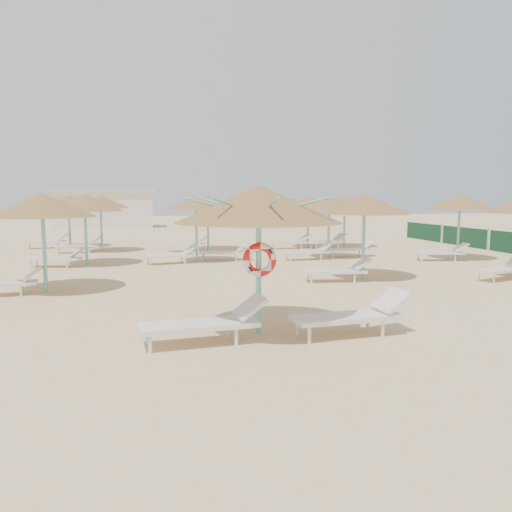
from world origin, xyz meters
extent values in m
plane|color=#D2B380|center=(0.00, 0.00, 0.00)|extent=(120.00, 120.00, 0.00)
cylinder|color=#71C4C0|center=(-0.39, -0.24, 1.19)|extent=(0.11, 0.11, 2.39)
cone|color=olive|center=(-0.39, -0.24, 2.49)|extent=(3.18, 3.18, 0.72)
cylinder|color=#71C4C0|center=(-0.39, -0.24, 2.24)|extent=(0.20, 0.20, 0.12)
cylinder|color=#71C4C0|center=(0.34, -0.24, 2.45)|extent=(1.44, 0.04, 0.36)
cylinder|color=#71C4C0|center=(0.13, 0.27, 2.45)|extent=(1.05, 1.05, 0.36)
cylinder|color=#71C4C0|center=(-0.39, 0.49, 2.45)|extent=(0.04, 1.44, 0.36)
cylinder|color=#71C4C0|center=(-0.91, 0.27, 2.45)|extent=(1.05, 1.05, 0.36)
cylinder|color=#71C4C0|center=(-1.12, -0.24, 2.45)|extent=(1.44, 0.04, 0.36)
cylinder|color=#71C4C0|center=(-0.91, -0.76, 2.45)|extent=(1.05, 1.05, 0.36)
cylinder|color=#71C4C0|center=(-0.39, -0.98, 2.45)|extent=(0.04, 1.44, 0.36)
cylinder|color=#71C4C0|center=(0.13, -0.76, 2.45)|extent=(1.05, 1.05, 0.36)
torus|color=red|center=(-0.39, -0.34, 1.44)|extent=(0.66, 0.15, 0.66)
cylinder|color=silver|center=(-2.46, -1.12, 0.16)|extent=(0.07, 0.07, 0.31)
cylinder|color=silver|center=(-2.50, -0.57, 0.16)|extent=(0.07, 0.07, 0.31)
cylinder|color=silver|center=(-0.96, -0.99, 0.16)|extent=(0.07, 0.07, 0.31)
cylinder|color=silver|center=(-1.01, -0.44, 0.16)|extent=(0.07, 0.07, 0.31)
cube|color=silver|center=(-1.59, -0.77, 0.36)|extent=(2.16, 0.87, 0.09)
cube|color=silver|center=(-0.65, -0.69, 0.62)|extent=(0.60, 0.71, 0.41)
cylinder|color=silver|center=(0.34, -1.15, 0.16)|extent=(0.07, 0.07, 0.31)
cylinder|color=silver|center=(0.30, -0.60, 0.16)|extent=(0.07, 0.07, 0.31)
cylinder|color=silver|center=(1.83, -1.02, 0.16)|extent=(0.07, 0.07, 0.31)
cylinder|color=silver|center=(1.79, -0.47, 0.16)|extent=(0.07, 0.07, 0.31)
cube|color=silver|center=(1.20, -0.80, 0.35)|extent=(2.16, 0.86, 0.09)
cube|color=silver|center=(2.14, -0.72, 0.62)|extent=(0.59, 0.71, 0.40)
cylinder|color=#71C4C0|center=(-5.25, 5.15, 1.15)|extent=(0.11, 0.11, 2.30)
cone|color=olive|center=(-5.25, 5.15, 2.40)|extent=(2.90, 2.90, 0.65)
cylinder|color=#71C4C0|center=(-5.25, 5.15, 2.15)|extent=(0.20, 0.20, 0.12)
cylinder|color=silver|center=(-5.77, 4.58, 0.14)|extent=(0.06, 0.06, 0.28)
cylinder|color=silver|center=(-5.84, 5.07, 0.14)|extent=(0.06, 0.06, 0.28)
cube|color=silver|center=(-5.51, 4.87, 0.56)|extent=(0.57, 0.66, 0.36)
cylinder|color=#71C4C0|center=(-4.77, 10.63, 1.15)|extent=(0.11, 0.11, 2.30)
cone|color=olive|center=(-4.77, 10.63, 2.40)|extent=(2.87, 2.87, 0.65)
cylinder|color=#71C4C0|center=(-4.77, 10.63, 2.15)|extent=(0.20, 0.20, 0.12)
cylinder|color=silver|center=(-6.71, 10.18, 0.14)|extent=(0.06, 0.06, 0.28)
cylinder|color=silver|center=(-6.59, 10.66, 0.14)|extent=(0.06, 0.06, 0.28)
cylinder|color=silver|center=(-5.40, 9.86, 0.14)|extent=(0.06, 0.06, 0.28)
cylinder|color=silver|center=(-5.28, 10.35, 0.14)|extent=(0.06, 0.06, 0.28)
cube|color=silver|center=(-5.87, 10.23, 0.32)|extent=(1.99, 1.05, 0.08)
cube|color=silver|center=(-5.05, 10.03, 0.56)|extent=(0.61, 0.70, 0.36)
cylinder|color=#71C4C0|center=(-4.61, 15.45, 1.15)|extent=(0.11, 0.11, 2.30)
cone|color=olive|center=(-4.61, 15.45, 2.39)|extent=(2.70, 2.70, 0.61)
cylinder|color=#71C4C0|center=(-4.61, 15.45, 2.15)|extent=(0.20, 0.20, 0.12)
cylinder|color=silver|center=(-6.48, 14.72, 0.14)|extent=(0.06, 0.06, 0.28)
cylinder|color=silver|center=(-6.53, 15.22, 0.14)|extent=(0.06, 0.06, 0.28)
cylinder|color=silver|center=(-5.13, 14.86, 0.14)|extent=(0.06, 0.06, 0.28)
cylinder|color=silver|center=(-5.19, 15.36, 0.14)|extent=(0.06, 0.06, 0.28)
cube|color=silver|center=(-5.71, 15.05, 0.32)|extent=(1.95, 0.82, 0.08)
cube|color=silver|center=(-4.86, 15.14, 0.56)|extent=(0.55, 0.65, 0.36)
cylinder|color=#71C4C0|center=(-0.52, 10.65, 1.15)|extent=(0.11, 0.11, 2.30)
cone|color=olive|center=(-0.52, 10.65, 2.38)|extent=(2.34, 2.34, 0.53)
cylinder|color=#71C4C0|center=(-0.52, 10.65, 2.15)|extent=(0.20, 0.20, 0.12)
cylinder|color=silver|center=(-2.36, 9.85, 0.14)|extent=(0.06, 0.06, 0.28)
cylinder|color=silver|center=(-2.45, 10.34, 0.14)|extent=(0.06, 0.06, 0.28)
cylinder|color=silver|center=(-1.03, 10.12, 0.14)|extent=(0.06, 0.06, 0.28)
cylinder|color=silver|center=(-1.13, 10.61, 0.14)|extent=(0.06, 0.06, 0.28)
cube|color=silver|center=(-1.62, 10.25, 0.32)|extent=(1.98, 0.98, 0.08)
cube|color=silver|center=(-0.79, 10.42, 0.56)|extent=(0.59, 0.68, 0.36)
cylinder|color=silver|center=(-0.25, 10.86, 0.14)|extent=(0.06, 0.06, 0.28)
cylinder|color=silver|center=(-0.16, 11.35, 0.14)|extent=(0.06, 0.06, 0.28)
cylinder|color=silver|center=(1.07, 10.60, 0.14)|extent=(0.06, 0.06, 0.28)
cylinder|color=silver|center=(1.17, 11.09, 0.14)|extent=(0.06, 0.06, 0.28)
cube|color=silver|center=(0.58, 10.95, 0.32)|extent=(1.98, 0.98, 0.08)
cube|color=silver|center=(1.41, 10.79, 0.56)|extent=(0.59, 0.68, 0.36)
cylinder|color=#71C4C0|center=(0.47, 15.05, 1.15)|extent=(0.11, 0.11, 2.30)
cone|color=olive|center=(0.47, 15.05, 2.39)|extent=(2.73, 2.73, 0.61)
cylinder|color=#71C4C0|center=(0.47, 15.05, 2.15)|extent=(0.20, 0.20, 0.12)
cylinder|color=silver|center=(-1.43, 14.42, 0.14)|extent=(0.06, 0.06, 0.28)
cylinder|color=silver|center=(-1.42, 14.92, 0.14)|extent=(0.06, 0.06, 0.28)
cylinder|color=silver|center=(-0.08, 14.39, 0.14)|extent=(0.06, 0.06, 0.28)
cylinder|color=silver|center=(-0.07, 14.89, 0.14)|extent=(0.06, 0.06, 0.28)
cube|color=silver|center=(-0.63, 14.65, 0.32)|extent=(1.92, 0.67, 0.08)
cube|color=silver|center=(0.22, 14.63, 0.56)|extent=(0.50, 0.61, 0.36)
cylinder|color=#71C4C0|center=(4.31, 5.36, 1.15)|extent=(0.11, 0.11, 2.30)
cone|color=olive|center=(4.31, 5.36, 2.40)|extent=(2.85, 2.85, 0.64)
cylinder|color=#71C4C0|center=(4.31, 5.36, 2.15)|extent=(0.20, 0.20, 0.12)
cylinder|color=silver|center=(2.39, 4.80, 0.14)|extent=(0.06, 0.06, 0.28)
cylinder|color=silver|center=(2.44, 5.29, 0.14)|extent=(0.06, 0.06, 0.28)
cylinder|color=silver|center=(3.73, 4.65, 0.14)|extent=(0.06, 0.06, 0.28)
cylinder|color=silver|center=(3.78, 5.15, 0.14)|extent=(0.06, 0.06, 0.28)
cube|color=silver|center=(3.21, 4.96, 0.32)|extent=(1.96, 0.82, 0.08)
cube|color=silver|center=(4.05, 4.87, 0.56)|extent=(0.55, 0.65, 0.36)
cylinder|color=#71C4C0|center=(5.12, 10.68, 1.15)|extent=(0.11, 0.11, 2.30)
cone|color=olive|center=(5.12, 10.68, 2.38)|extent=(2.45, 2.45, 0.55)
cylinder|color=#71C4C0|center=(5.12, 10.68, 2.15)|extent=(0.20, 0.20, 0.12)
cylinder|color=silver|center=(3.24, 9.97, 0.14)|extent=(0.06, 0.06, 0.28)
cylinder|color=silver|center=(3.21, 10.47, 0.14)|extent=(0.06, 0.06, 0.28)
cylinder|color=silver|center=(4.59, 10.06, 0.14)|extent=(0.06, 0.06, 0.28)
cylinder|color=silver|center=(4.55, 10.56, 0.14)|extent=(0.06, 0.06, 0.28)
cube|color=silver|center=(4.02, 10.28, 0.32)|extent=(1.94, 0.75, 0.08)
cube|color=silver|center=(4.87, 10.33, 0.56)|extent=(0.52, 0.63, 0.36)
cylinder|color=silver|center=(5.41, 10.78, 0.14)|extent=(0.06, 0.06, 0.28)
cylinder|color=silver|center=(5.44, 11.28, 0.14)|extent=(0.06, 0.06, 0.28)
cylinder|color=silver|center=(6.75, 10.69, 0.14)|extent=(0.06, 0.06, 0.28)
cylinder|color=silver|center=(6.79, 11.19, 0.14)|extent=(0.06, 0.06, 0.28)
cube|color=silver|center=(6.22, 10.98, 0.32)|extent=(1.94, 0.75, 0.08)
cube|color=silver|center=(7.07, 10.92, 0.56)|extent=(0.52, 0.63, 0.36)
cylinder|color=#71C4C0|center=(5.68, 15.20, 1.15)|extent=(0.11, 0.11, 2.30)
cone|color=olive|center=(5.68, 15.20, 2.39)|extent=(2.55, 2.55, 0.57)
cylinder|color=#71C4C0|center=(5.68, 15.20, 2.15)|extent=(0.20, 0.20, 0.12)
cylinder|color=silver|center=(3.79, 14.52, 0.14)|extent=(0.06, 0.06, 0.28)
cylinder|color=silver|center=(3.77, 15.02, 0.14)|extent=(0.06, 0.06, 0.28)
cylinder|color=silver|center=(5.14, 14.58, 0.14)|extent=(0.06, 0.06, 0.28)
cylinder|color=silver|center=(5.12, 15.08, 0.14)|extent=(0.06, 0.06, 0.28)
cube|color=silver|center=(4.58, 14.80, 0.32)|extent=(1.93, 0.70, 0.08)
cube|color=silver|center=(5.43, 14.84, 0.56)|extent=(0.51, 0.62, 0.36)
cylinder|color=silver|center=(7.84, 3.66, 0.14)|extent=(0.06, 0.06, 0.28)
cylinder|color=silver|center=(7.69, 4.14, 0.14)|extent=(0.06, 0.06, 0.28)
cylinder|color=silver|center=(8.97, 4.56, 0.14)|extent=(0.06, 0.06, 0.28)
cube|color=silver|center=(8.53, 4.15, 0.32)|extent=(2.00, 1.18, 0.08)
cylinder|color=#71C4C0|center=(10.40, 9.26, 1.15)|extent=(0.11, 0.11, 2.30)
cone|color=olive|center=(10.40, 9.26, 2.40)|extent=(2.86, 2.86, 0.64)
cylinder|color=#71C4C0|center=(10.40, 9.26, 2.15)|extent=(0.20, 0.20, 0.12)
cylinder|color=silver|center=(8.46, 8.80, 0.14)|extent=(0.06, 0.06, 0.28)
cylinder|color=silver|center=(8.58, 9.28, 0.14)|extent=(0.06, 0.06, 0.28)
cylinder|color=silver|center=(9.77, 8.49, 0.14)|extent=(0.06, 0.06, 0.28)
cylinder|color=silver|center=(9.89, 8.97, 0.14)|extent=(0.06, 0.06, 0.28)
cube|color=silver|center=(9.30, 8.86, 0.32)|extent=(1.99, 1.04, 0.08)
cube|color=silver|center=(10.12, 8.66, 0.56)|extent=(0.61, 0.70, 0.36)
cylinder|color=#71C4C0|center=(-6.42, 18.00, 1.15)|extent=(0.11, 0.11, 2.30)
cone|color=olive|center=(-6.42, 18.00, 2.39)|extent=(2.77, 2.77, 0.62)
cylinder|color=#71C4C0|center=(-6.42, 18.00, 2.15)|extent=(0.20, 0.20, 0.12)
cylinder|color=silver|center=(-8.28, 17.25, 0.14)|extent=(0.06, 0.06, 0.28)
cylinder|color=silver|center=(-8.35, 17.75, 0.14)|extent=(0.06, 0.06, 0.28)
cylinder|color=silver|center=(-6.94, 17.42, 0.14)|extent=(0.06, 0.06, 0.28)
cylinder|color=silver|center=(-7.01, 17.92, 0.14)|extent=(0.06, 0.06, 0.28)
cube|color=silver|center=(-7.52, 17.60, 0.32)|extent=(1.96, 0.85, 0.08)
cube|color=silver|center=(-6.68, 17.71, 0.56)|extent=(0.56, 0.66, 0.36)
cylinder|color=#71C4C0|center=(7.60, 14.96, 1.15)|extent=(0.11, 0.11, 2.30)
cone|color=olive|center=(7.60, 14.96, 2.39)|extent=(2.79, 2.79, 0.63)
cylinder|color=#71C4C0|center=(7.60, 14.96, 2.15)|extent=(0.20, 0.20, 0.12)
cylinder|color=silver|center=(5.79, 14.11, 0.14)|extent=(0.06, 0.06, 0.28)
cylinder|color=silver|center=(5.66, 14.59, 0.14)|extent=(0.06, 0.06, 0.28)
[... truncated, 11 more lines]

